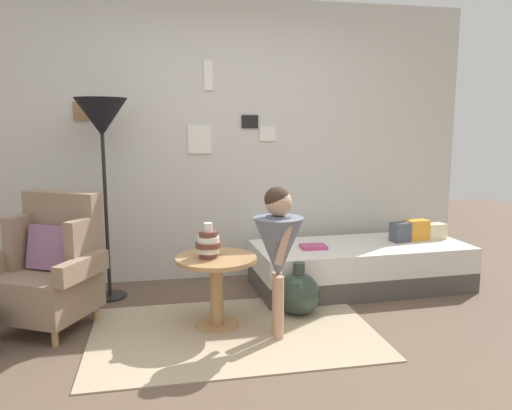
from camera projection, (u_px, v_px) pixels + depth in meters
name	position (u px, v px, depth m)	size (l,w,h in m)	color
ground_plane	(262.00, 370.00, 2.95)	(12.00, 12.00, 0.00)	brown
gallery_wall	(220.00, 142.00, 4.63)	(4.80, 0.12, 2.60)	beige
rug	(234.00, 332.00, 3.47)	(1.98, 1.28, 0.01)	tan
armchair	(51.00, 267.00, 3.54)	(0.90, 0.82, 0.97)	tan
daybed	(360.00, 266.00, 4.44)	(1.93, 0.87, 0.40)	#4C4742
pillow_head	(435.00, 231.00, 4.61)	(0.19, 0.12, 0.15)	beige
pillow_mid	(417.00, 230.00, 4.56)	(0.21, 0.12, 0.19)	orange
pillow_back	(400.00, 232.00, 4.49)	(0.16, 0.12, 0.18)	#474C56
side_table	(216.00, 276.00, 3.54)	(0.58, 0.58, 0.52)	tan
vase_striped	(208.00, 244.00, 3.47)	(0.18, 0.18, 0.25)	brown
floor_lamp	(102.00, 125.00, 3.97)	(0.42, 0.42, 1.67)	black
person_child	(278.00, 243.00, 3.31)	(0.34, 0.34, 1.05)	tan
book_on_daybed	(313.00, 247.00, 4.25)	(0.22, 0.16, 0.03)	#C4457D
demijohn_near	(298.00, 293.00, 3.79)	(0.33, 0.33, 0.42)	#2D3D33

